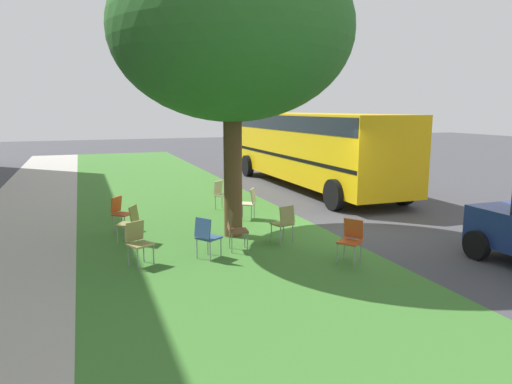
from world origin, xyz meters
TOP-DOWN VIEW (x-y plane):
  - ground at (0.00, 0.00)m, footprint 80.00×80.00m
  - grass_verge at (0.00, 3.20)m, footprint 48.00×6.00m
  - sidewalk_strip at (0.00, 7.60)m, footprint 48.00×2.80m
  - street_tree at (0.45, 2.59)m, footprint 5.56×5.56m
  - chair_0 at (-1.14, 3.67)m, footprint 0.58×0.58m
  - chair_1 at (3.55, 2.00)m, footprint 0.59×0.59m
  - chair_2 at (1.85, 5.13)m, footprint 0.58×0.59m
  - chair_3 at (1.94, 1.65)m, footprint 0.57×0.58m
  - chair_4 at (-1.06, 5.03)m, footprint 0.56×0.56m
  - chair_5 at (0.64, 5.02)m, footprint 0.56×0.57m
  - chair_6 at (-0.59, 1.70)m, footprint 0.52×0.51m
  - chair_7 at (-2.35, 1.01)m, footprint 0.58×0.58m
  - chair_8 at (-0.77, 2.94)m, footprint 0.48×0.48m
  - school_bus at (6.18, -2.43)m, footprint 10.40×2.80m

SIDE VIEW (x-z plane):
  - ground at x=0.00m, z-range 0.00..0.00m
  - grass_verge at x=0.00m, z-range 0.00..0.01m
  - sidewalk_strip at x=0.00m, z-range 0.00..0.01m
  - chair_0 at x=-1.14m, z-range 0.08..0.96m
  - chair_1 at x=3.55m, z-range 0.08..0.96m
  - chair_2 at x=1.85m, z-range 0.08..0.96m
  - chair_3 at x=1.94m, z-range 0.08..0.96m
  - chair_4 at x=-1.06m, z-range 0.08..0.96m
  - chair_5 at x=0.64m, z-range 0.08..0.96m
  - chair_6 at x=-0.59m, z-range 0.08..0.96m
  - chair_7 at x=-2.35m, z-range 0.08..0.96m
  - chair_8 at x=-0.77m, z-range 0.08..0.96m
  - school_bus at x=6.18m, z-range 0.32..3.20m
  - street_tree at x=0.45m, z-range 1.36..8.21m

